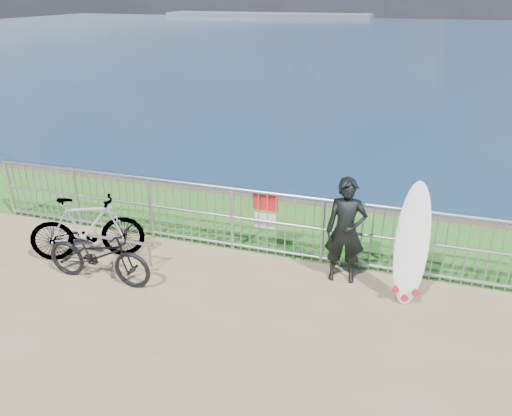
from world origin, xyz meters
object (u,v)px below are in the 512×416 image
(surfer, at_px, (346,231))
(bicycle_near, at_px, (98,254))
(surfboard, at_px, (411,249))
(bicycle_far, at_px, (87,228))

(surfer, xyz_separation_m, bicycle_near, (-3.43, -1.16, -0.36))
(surfboard, height_order, bicycle_far, surfboard)
(bicycle_near, bearing_deg, surfboard, -78.48)
(surfer, height_order, surfboard, surfboard)
(surfer, distance_m, surfboard, 0.96)
(bicycle_near, bearing_deg, surfer, -71.44)
(surfboard, distance_m, bicycle_far, 4.94)
(surfer, xyz_separation_m, surfboard, (0.92, -0.26, -0.01))
(surfer, relative_size, surfboard, 0.93)
(bicycle_near, distance_m, bicycle_far, 0.79)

